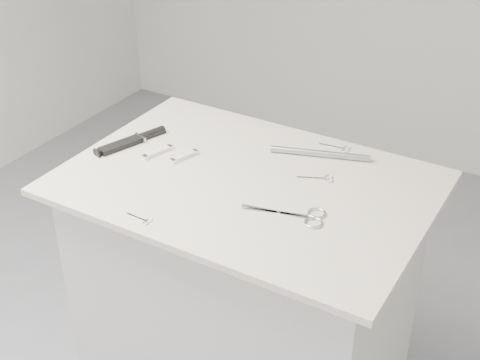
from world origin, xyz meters
The scene contains 10 objects.
plinth centered at (0.00, 0.00, 0.45)m, with size 0.90×0.60×0.90m, color #B5B5B2.
display_board centered at (0.00, 0.00, 0.91)m, with size 1.00×0.70×0.02m, color beige.
large_shears centered at (0.21, -0.08, 0.92)m, with size 0.21×0.11×0.01m.
embroidery_scissors_a centered at (0.17, 0.11, 0.92)m, with size 0.10×0.06×0.00m.
embroidery_scissors_b centered at (0.15, 0.30, 0.92)m, with size 0.10×0.04×0.00m.
tiny_scissors centered at (-0.13, -0.30, 0.92)m, with size 0.08×0.03×0.00m.
sheathed_knife centered at (-0.40, 0.02, 0.93)m, with size 0.10×0.22×0.03m.
pocket_knife_a centered at (-0.30, 0.00, 0.93)m, with size 0.05×0.10×0.01m.
pocket_knife_b centered at (-0.22, 0.02, 0.93)m, with size 0.05×0.10×0.01m.
metal_rail centered at (0.12, 0.22, 0.93)m, with size 0.02×0.02×0.29m, color gray.
Camera 1 is at (0.78, -1.36, 1.87)m, focal length 50.00 mm.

